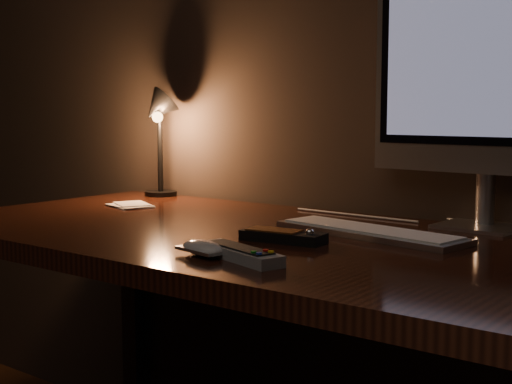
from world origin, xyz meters
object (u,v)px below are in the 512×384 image
Objects in this scene: mouse at (203,250)px; tv_remote at (240,253)px; media_remote at (283,236)px; desk_lamp at (158,123)px; monitor at (484,79)px; keyboard at (369,231)px; desk at (286,288)px.

mouse is 0.07m from tv_remote.
desk_lamp is at bearing 145.47° from media_remote.
mouse is at bearing -38.88° from desk_lamp.
monitor is 1.67× the size of desk_lamp.
tv_remote is (0.04, -0.18, -0.00)m from media_remote.
monitor is 0.40m from keyboard.
tv_remote is at bearing 21.68° from mouse.
keyboard is 2.43× the size of media_remote.
mouse reaches higher than desk.
desk_lamp is at bearing 159.19° from desk.
mouse is at bearing -111.08° from monitor.
keyboard is at bearing 81.72° from mouse.
tv_remote is at bearing -68.71° from desk.
media_remote is 0.53× the size of desk_lamp.
desk_lamp is at bearing 175.37° from keyboard.
monitor reaches higher than keyboard.
keyboard is at bearing 10.95° from desk.
monitor is at bearing 37.78° from desk.
keyboard is at bearing -119.33° from monitor.
media_remote reaches higher than keyboard.
keyboard is (-0.15, -0.22, -0.31)m from monitor.
media_remote is (-0.10, -0.16, 0.00)m from keyboard.
monitor is at bearing 65.67° from keyboard.
desk_lamp is (-0.62, 0.24, 0.34)m from desk.
mouse is 0.90m from desk_lamp.
tv_remote is at bearing -85.07° from media_remote.
desk_lamp is (-0.80, 0.20, 0.21)m from keyboard.
keyboard is (0.18, 0.03, 0.14)m from desk.
mouse is at bearing -152.46° from tv_remote.
media_remote reaches higher than mouse.
monitor is at bearing 87.56° from tv_remote.
keyboard is at bearing 97.88° from tv_remote.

